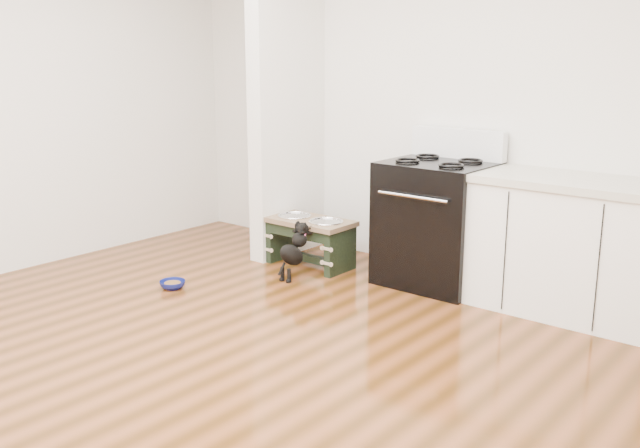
% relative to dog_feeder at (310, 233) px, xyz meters
% --- Properties ---
extents(ground, '(5.00, 5.00, 0.00)m').
position_rel_dog_feeder_xyz_m(ground, '(0.76, -1.90, -0.28)').
color(ground, '#43260C').
rests_on(ground, ground).
extents(room_shell, '(5.00, 5.00, 5.00)m').
position_rel_dog_feeder_xyz_m(room_shell, '(0.76, -1.90, 1.34)').
color(room_shell, silver).
rests_on(room_shell, ground).
extents(partition_wall, '(0.15, 0.80, 2.70)m').
position_rel_dog_feeder_xyz_m(partition_wall, '(-0.41, 0.20, 1.07)').
color(partition_wall, silver).
rests_on(partition_wall, ground).
extents(oven_range, '(0.76, 0.69, 1.14)m').
position_rel_dog_feeder_xyz_m(oven_range, '(1.01, 0.26, 0.20)').
color(oven_range, black).
rests_on(oven_range, ground).
extents(cabinet_run, '(1.24, 0.64, 0.91)m').
position_rel_dog_feeder_xyz_m(cabinet_run, '(1.99, 0.28, 0.18)').
color(cabinet_run, white).
rests_on(cabinet_run, ground).
extents(dog_feeder, '(0.71, 0.38, 0.41)m').
position_rel_dog_feeder_xyz_m(dog_feeder, '(0.00, 0.00, 0.00)').
color(dog_feeder, black).
rests_on(dog_feeder, ground).
extents(puppy, '(0.12, 0.37, 0.43)m').
position_rel_dog_feeder_xyz_m(puppy, '(0.13, -0.33, -0.04)').
color(puppy, black).
rests_on(puppy, ground).
extents(floor_bowl, '(0.22, 0.22, 0.06)m').
position_rel_dog_feeder_xyz_m(floor_bowl, '(-0.41, -1.08, -0.25)').
color(floor_bowl, navy).
rests_on(floor_bowl, ground).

